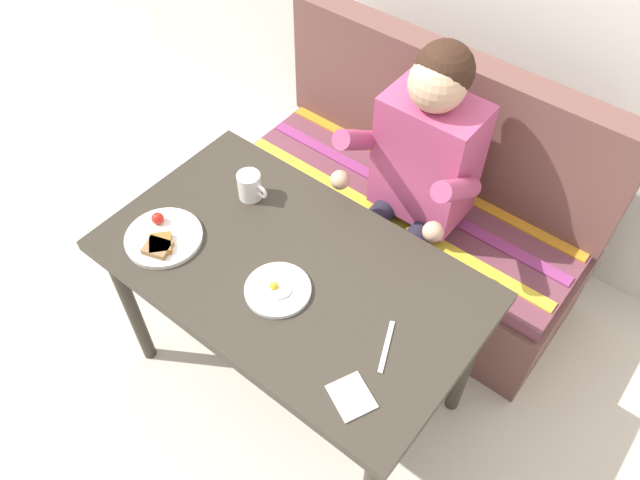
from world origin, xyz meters
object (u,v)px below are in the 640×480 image
(person, at_px, (416,172))
(plate_eggs, at_px, (278,289))
(table, at_px, (291,283))
(couch, at_px, (411,212))
(plate_breakfast, at_px, (163,239))
(coffee_mug, at_px, (250,185))
(napkin, at_px, (351,397))
(fork, at_px, (386,346))

(person, height_order, plate_eggs, person)
(table, xyz_separation_m, plate_eggs, (0.03, -0.09, 0.09))
(couch, bearing_deg, person, -65.58)
(couch, distance_m, plate_breakfast, 1.09)
(couch, distance_m, coffee_mug, 0.82)
(table, bearing_deg, couch, 90.00)
(person, distance_m, plate_eggs, 0.68)
(table, relative_size, plate_eggs, 5.96)
(person, height_order, plate_breakfast, person)
(table, distance_m, napkin, 0.48)
(plate_eggs, relative_size, coffee_mug, 1.71)
(table, xyz_separation_m, napkin, (0.41, -0.23, 0.09))
(person, distance_m, napkin, 0.88)
(couch, bearing_deg, coffee_mug, -115.96)
(couch, height_order, plate_eggs, couch)
(napkin, distance_m, fork, 0.18)
(plate_breakfast, distance_m, napkin, 0.79)
(table, height_order, person, person)
(plate_eggs, height_order, coffee_mug, coffee_mug)
(couch, bearing_deg, fork, -64.03)
(person, relative_size, fork, 7.13)
(table, relative_size, plate_breakfast, 4.83)
(coffee_mug, bearing_deg, table, -26.49)
(couch, distance_m, fork, 0.99)
(couch, xyz_separation_m, napkin, (0.41, -0.99, 0.40))
(plate_eggs, xyz_separation_m, napkin, (0.38, -0.14, -0.01))
(napkin, bearing_deg, plate_breakfast, 176.00)
(plate_eggs, bearing_deg, table, 108.71)
(plate_eggs, distance_m, coffee_mug, 0.41)
(table, distance_m, plate_eggs, 0.13)
(napkin, height_order, fork, napkin)
(plate_breakfast, height_order, napkin, plate_breakfast)
(table, height_order, plate_eggs, plate_eggs)
(table, height_order, fork, fork)
(plate_eggs, bearing_deg, plate_breakfast, -168.93)
(couch, relative_size, napkin, 12.36)
(plate_breakfast, xyz_separation_m, fork, (0.78, 0.13, -0.01))
(plate_breakfast, xyz_separation_m, coffee_mug, (0.08, 0.32, 0.04))
(napkin, relative_size, fork, 0.69)
(coffee_mug, bearing_deg, plate_eggs, -36.11)
(napkin, bearing_deg, fork, 94.51)
(plate_breakfast, height_order, plate_eggs, plate_breakfast)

